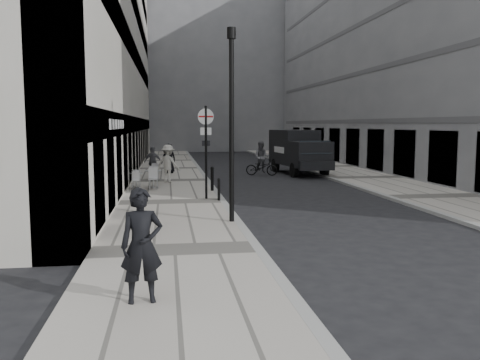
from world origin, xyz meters
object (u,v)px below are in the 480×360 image
(sign_post, at_px, (206,139))
(lamppost, at_px, (232,115))
(panel_van, at_px, (298,149))
(cyclist, at_px, (262,162))
(walking_man, at_px, (142,245))

(sign_post, height_order, lamppost, lamppost)
(sign_post, relative_size, panel_van, 0.62)
(lamppost, bearing_deg, cyclist, 75.93)
(walking_man, distance_m, lamppost, 7.63)
(walking_man, height_order, panel_van, panel_van)
(walking_man, height_order, lamppost, lamppost)
(panel_van, relative_size, cyclist, 2.90)
(walking_man, bearing_deg, panel_van, 62.72)
(lamppost, height_order, panel_van, lamppost)
(walking_man, height_order, cyclist, cyclist)
(panel_van, bearing_deg, sign_post, -127.08)
(walking_man, bearing_deg, sign_post, 74.02)
(sign_post, distance_m, panel_van, 12.58)
(sign_post, xyz_separation_m, panel_van, (6.58, 10.68, -0.95))
(lamppost, bearing_deg, panel_van, 68.44)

